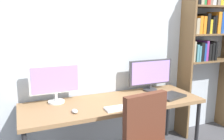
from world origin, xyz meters
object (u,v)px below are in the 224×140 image
(bookshelf, at_px, (206,37))
(laptop_closed, at_px, (171,96))
(desk, at_px, (114,106))
(monitor_left, at_px, (55,82))
(computer_mouse, at_px, (75,111))
(keyboard_main, at_px, (122,108))
(monitor_right, at_px, (151,74))

(bookshelf, distance_m, laptop_closed, 1.09)
(desk, height_order, bookshelf, bookshelf)
(monitor_left, height_order, computer_mouse, monitor_left)
(monitor_left, xyz_separation_m, keyboard_main, (0.60, -0.44, -0.23))
(monitor_right, height_order, computer_mouse, monitor_right)
(desk, distance_m, keyboard_main, 0.24)
(desk, bearing_deg, keyboard_main, -90.00)
(monitor_left, bearing_deg, monitor_right, 0.00)
(monitor_left, bearing_deg, bookshelf, 0.47)
(monitor_left, height_order, laptop_closed, monitor_left)
(monitor_right, bearing_deg, laptop_closed, -75.20)
(desk, distance_m, computer_mouse, 0.51)
(monitor_left, relative_size, keyboard_main, 1.48)
(desk, distance_m, laptop_closed, 0.70)
(bookshelf, xyz_separation_m, laptop_closed, (-0.81, -0.34, -0.65))
(monitor_left, relative_size, computer_mouse, 5.66)
(keyboard_main, bearing_deg, monitor_right, 36.40)
(computer_mouse, bearing_deg, monitor_right, 18.69)
(bookshelf, bearing_deg, desk, -171.27)
(monitor_right, relative_size, laptop_closed, 1.87)
(bookshelf, relative_size, monitor_left, 3.88)
(keyboard_main, distance_m, laptop_closed, 0.70)
(bookshelf, distance_m, monitor_left, 2.14)
(desk, height_order, monitor_left, monitor_left)
(desk, xyz_separation_m, computer_mouse, (-0.48, -0.15, 0.07))
(keyboard_main, relative_size, laptop_closed, 1.15)
(monitor_left, distance_m, computer_mouse, 0.44)
(keyboard_main, xyz_separation_m, computer_mouse, (-0.48, 0.08, 0.01))
(bookshelf, xyz_separation_m, monitor_right, (-0.90, -0.02, -0.44))
(desk, bearing_deg, monitor_left, 160.51)
(keyboard_main, height_order, computer_mouse, computer_mouse)
(computer_mouse, relative_size, laptop_closed, 0.30)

